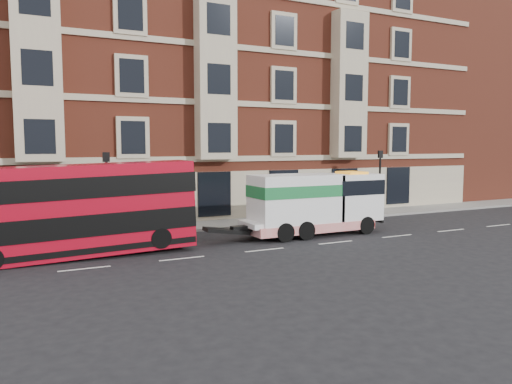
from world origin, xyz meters
TOP-DOWN VIEW (x-y plane):
  - ground at (0.00, 0.00)m, footprint 120.00×120.00m
  - sidewalk at (0.00, 7.50)m, footprint 90.00×3.00m
  - victorian_terrace at (0.50, 15.00)m, footprint 45.00×12.00m
  - filler_east at (32.00, 14.00)m, footprint 18.00×10.00m
  - lamp_post_west at (-6.00, 6.20)m, footprint 0.35×0.15m
  - lamp_post_east at (12.00, 6.20)m, footprint 0.35×0.15m
  - double_decker_bus at (-7.91, 2.27)m, footprint 9.93×2.28m
  - tow_truck at (4.14, 2.27)m, footprint 7.95×2.35m

SIDE VIEW (x-z plane):
  - ground at x=0.00m, z-range 0.00..0.00m
  - sidewalk at x=0.00m, z-range 0.00..0.15m
  - tow_truck at x=4.14m, z-range 0.10..3.41m
  - double_decker_bus at x=-7.91m, z-range 0.12..4.14m
  - lamp_post_west at x=-6.00m, z-range 0.50..4.85m
  - lamp_post_east at x=12.00m, z-range 0.50..4.85m
  - filler_east at x=32.00m, z-range -0.07..18.93m
  - victorian_terrace at x=0.50m, z-range -0.13..20.27m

